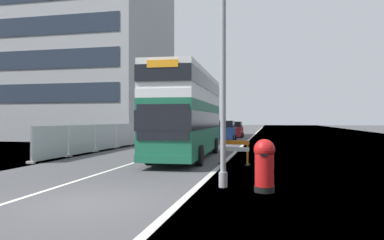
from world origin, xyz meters
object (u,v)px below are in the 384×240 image
roadworks_barrier (234,150)px  car_receding_mid (235,130)px  lamppost_foreground (223,66)px  double_decker_bus (188,113)px  red_pillar_postbox (264,163)px  car_oncoming_near (225,131)px

roadworks_barrier → car_receding_mid: 27.15m
lamppost_foreground → roadworks_barrier: bearing=92.3°
double_decker_bus → roadworks_barrier: (2.95, -2.66, -1.86)m
car_receding_mid → lamppost_foreground: bearing=-85.1°
double_decker_bus → roadworks_barrier: double_decker_bus is taller
red_pillar_postbox → lamppost_foreground: bearing=159.6°
car_oncoming_near → double_decker_bus: bearing=-90.0°
lamppost_foreground → double_decker_bus: bearing=110.3°
lamppost_foreground → car_oncoming_near: (-3.19, 26.34, -2.99)m
lamppost_foreground → red_pillar_postbox: 3.40m
roadworks_barrier → car_receding_mid: car_receding_mid is taller
lamppost_foreground → car_oncoming_near: bearing=96.9°
red_pillar_postbox → car_oncoming_near: bearing=99.6°
roadworks_barrier → double_decker_bus: bearing=138.0°
double_decker_bus → roadworks_barrier: bearing=-42.0°
roadworks_barrier → car_receding_mid: size_ratio=0.39×
red_pillar_postbox → roadworks_barrier: red_pillar_postbox is taller
lamppost_foreground → red_pillar_postbox: (1.34, -0.50, -3.09)m
red_pillar_postbox → car_receding_mid: bearing=97.1°
roadworks_barrier → car_receding_mid: bearing=95.5°
red_pillar_postbox → car_receding_mid: car_receding_mid is taller
car_oncoming_near → car_receding_mid: bearing=87.0°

